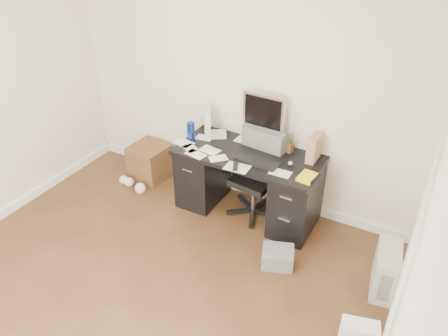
# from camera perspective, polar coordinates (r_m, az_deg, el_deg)

# --- Properties ---
(ground) EXTENTS (4.00, 4.00, 0.00)m
(ground) POSITION_cam_1_polar(r_m,az_deg,el_deg) (4.02, -12.15, -17.06)
(ground) COLOR #452416
(ground) RESTS_ON ground
(room_shell) EXTENTS (4.02, 4.02, 2.71)m
(room_shell) POSITION_cam_1_polar(r_m,az_deg,el_deg) (2.99, -14.87, 4.46)
(room_shell) COLOR silver
(room_shell) RESTS_ON ground
(desk) EXTENTS (1.50, 0.70, 0.75)m
(desk) POSITION_cam_1_polar(r_m,az_deg,el_deg) (4.66, 3.09, -1.83)
(desk) COLOR black
(desk) RESTS_ON ground
(loose_papers) EXTENTS (1.10, 0.60, 0.00)m
(loose_papers) POSITION_cam_1_polar(r_m,az_deg,el_deg) (4.51, 0.65, 2.25)
(loose_papers) COLOR silver
(loose_papers) RESTS_ON desk
(lcd_monitor) EXTENTS (0.48, 0.29, 0.58)m
(lcd_monitor) POSITION_cam_1_polar(r_m,az_deg,el_deg) (4.50, 5.17, 6.26)
(lcd_monitor) COLOR #AFAFB4
(lcd_monitor) RESTS_ON desk
(keyboard) EXTENTS (0.45, 0.19, 0.03)m
(keyboard) POSITION_cam_1_polar(r_m,az_deg,el_deg) (4.31, 4.32, 0.85)
(keyboard) COLOR black
(keyboard) RESTS_ON desk
(computer_mouse) EXTENTS (0.07, 0.07, 0.06)m
(computer_mouse) POSITION_cam_1_polar(r_m,az_deg,el_deg) (4.28, 8.65, 0.56)
(computer_mouse) COLOR #AFAFB4
(computer_mouse) RESTS_ON desk
(travel_mug) EXTENTS (0.09, 0.09, 0.19)m
(travel_mug) POSITION_cam_1_polar(r_m,az_deg,el_deg) (4.72, -4.35, 4.89)
(travel_mug) COLOR navy
(travel_mug) RESTS_ON desk
(white_binder) EXTENTS (0.25, 0.30, 0.32)m
(white_binder) POSITION_cam_1_polar(r_m,az_deg,el_deg) (4.75, -2.16, 6.04)
(white_binder) COLOR silver
(white_binder) RESTS_ON desk
(magazine_file) EXTENTS (0.12, 0.23, 0.27)m
(magazine_file) POSITION_cam_1_polar(r_m,az_deg,el_deg) (4.38, 11.69, 2.59)
(magazine_file) COLOR tan
(magazine_file) RESTS_ON desk
(pen_cup) EXTENTS (0.10, 0.10, 0.21)m
(pen_cup) POSITION_cam_1_polar(r_m,az_deg,el_deg) (4.49, 8.62, 3.27)
(pen_cup) COLOR #573619
(pen_cup) RESTS_ON desk
(yellow_book) EXTENTS (0.17, 0.21, 0.03)m
(yellow_book) POSITION_cam_1_polar(r_m,az_deg,el_deg) (4.13, 10.89, -1.20)
(yellow_book) COLOR #F3F51A
(yellow_book) RESTS_ON desk
(paper_remote) EXTENTS (0.25, 0.21, 0.02)m
(paper_remote) POSITION_cam_1_polar(r_m,az_deg,el_deg) (4.23, 1.73, 0.17)
(paper_remote) COLOR silver
(paper_remote) RESTS_ON desk
(office_chair) EXTENTS (0.61, 0.61, 0.96)m
(office_chair) POSITION_cam_1_polar(r_m,az_deg,el_deg) (4.61, 3.99, -1.04)
(office_chair) COLOR #4D4F4D
(office_chair) RESTS_ON ground
(pc_tower) EXTENTS (0.26, 0.47, 0.44)m
(pc_tower) POSITION_cam_1_polar(r_m,az_deg,el_deg) (4.15, 20.37, -12.39)
(pc_tower) COLOR #B2ADA1
(pc_tower) RESTS_ON ground
(wicker_basket) EXTENTS (0.46, 0.46, 0.42)m
(wicker_basket) POSITION_cam_1_polar(r_m,az_deg,el_deg) (5.45, -9.61, 0.87)
(wicker_basket) COLOR #4E3517
(wicker_basket) RESTS_ON ground
(desk_printer) EXTENTS (0.36, 0.33, 0.17)m
(desk_printer) POSITION_cam_1_polar(r_m,az_deg,el_deg) (4.24, 7.02, -11.46)
(desk_printer) COLOR #5E5E62
(desk_printer) RESTS_ON ground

